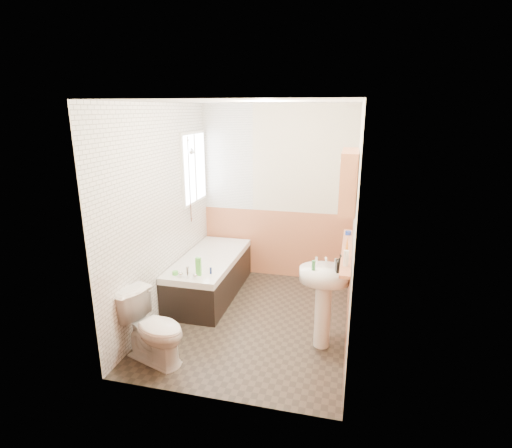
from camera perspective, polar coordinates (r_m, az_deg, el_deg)
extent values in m
plane|color=#2C251F|center=(4.92, -0.43, -13.46)|extent=(2.80, 2.80, 0.00)
plane|color=white|center=(4.27, -0.50, 17.09)|extent=(2.80, 2.80, 0.00)
cube|color=beige|center=(5.77, 2.99, 4.34)|extent=(2.20, 0.02, 2.50)
cube|color=beige|center=(3.16, -6.79, -5.93)|extent=(2.20, 0.02, 2.50)
cube|color=beige|center=(4.82, -13.36, 1.53)|extent=(0.02, 2.80, 2.50)
cube|color=beige|center=(4.31, 14.00, -0.24)|extent=(0.02, 2.80, 2.50)
cube|color=#C87952|center=(4.57, 13.08, -9.28)|extent=(0.01, 2.80, 1.00)
cube|color=#C87952|center=(3.53, -6.24, -17.17)|extent=(2.20, 0.01, 1.00)
cube|color=#C87952|center=(5.95, 2.84, -2.78)|extent=(2.20, 0.01, 1.00)
cube|color=white|center=(4.81, -13.13, 1.52)|extent=(0.01, 2.80, 2.50)
cube|color=white|center=(5.85, -4.08, 9.44)|extent=(0.75, 0.01, 1.50)
cube|color=white|center=(5.57, -8.80, 7.92)|extent=(0.03, 0.79, 0.99)
cube|color=white|center=(5.57, -8.68, 7.92)|extent=(0.01, 0.70, 0.90)
cube|color=white|center=(5.57, -8.67, 7.92)|extent=(0.01, 0.04, 0.90)
cube|color=black|center=(5.46, -6.56, -7.69)|extent=(0.70, 1.64, 0.46)
cube|color=white|center=(5.36, -6.65, -5.05)|extent=(0.70, 1.64, 0.08)
cube|color=white|center=(5.36, -6.65, -5.15)|extent=(0.56, 1.50, 0.04)
cylinder|color=silver|center=(4.70, -9.73, -6.85)|extent=(0.04, 0.04, 0.14)
sphere|color=silver|center=(4.75, -10.72, -7.06)|extent=(0.06, 0.06, 0.06)
sphere|color=silver|center=(4.68, -8.70, -7.31)|extent=(0.06, 0.06, 0.06)
cylinder|color=silver|center=(5.37, -9.53, 6.18)|extent=(0.02, 0.02, 1.14)
cylinder|color=silver|center=(5.49, -9.28, 0.82)|extent=(0.04, 0.04, 0.02)
cylinder|color=silver|center=(5.31, -9.79, 11.73)|extent=(0.04, 0.04, 0.02)
cylinder|color=silver|center=(5.30, -9.22, 10.21)|extent=(0.06, 0.08, 0.08)
imported|color=white|center=(4.18, -14.45, -14.23)|extent=(0.81, 0.61, 0.70)
cylinder|color=white|center=(4.33, 9.50, -12.72)|extent=(0.17, 0.17, 0.71)
ellipsoid|color=white|center=(4.13, 9.79, -7.18)|extent=(0.51, 0.42, 0.14)
cylinder|color=silver|center=(4.19, 8.61, -5.19)|extent=(0.03, 0.03, 0.08)
cylinder|color=silver|center=(4.18, 11.32, -5.38)|extent=(0.03, 0.03, 0.08)
cylinder|color=silver|center=(4.15, 9.97, -5.00)|extent=(0.02, 0.11, 0.09)
cube|color=#C87952|center=(4.19, 12.83, -3.71)|extent=(0.10, 1.40, 0.03)
cube|color=#C87952|center=(4.00, 13.11, 6.04)|extent=(0.16, 0.65, 0.58)
cube|color=silver|center=(3.85, 11.87, 5.72)|extent=(0.01, 0.25, 0.44)
cube|color=silver|center=(4.16, 12.04, 6.47)|extent=(0.01, 0.25, 0.44)
cylinder|color=silver|center=(3.73, 12.74, -4.80)|extent=(0.06, 0.06, 0.15)
cone|color=orange|center=(3.91, 12.85, -3.19)|extent=(0.05, 0.05, 0.23)
cylinder|color=#19339E|center=(4.66, 13.01, -1.25)|extent=(0.07, 0.07, 0.04)
imported|color=black|center=(4.04, 11.88, -6.17)|extent=(0.12, 0.19, 0.08)
cylinder|color=#388447|center=(4.03, 8.22, -5.88)|extent=(0.04, 0.04, 0.10)
cube|color=#59C647|center=(4.74, -8.22, -6.04)|extent=(0.06, 0.04, 0.22)
cylinder|color=#59C647|center=(4.84, -11.47, -6.88)|extent=(0.09, 0.09, 0.04)
cylinder|color=navy|center=(4.80, -6.48, -6.65)|extent=(0.03, 0.03, 0.08)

